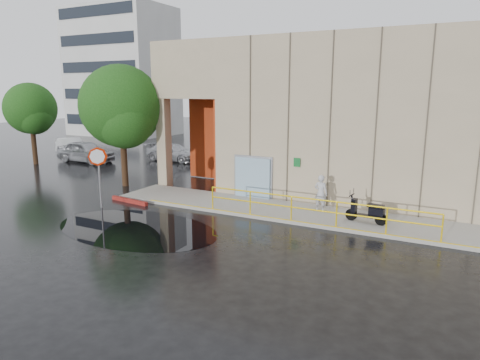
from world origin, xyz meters
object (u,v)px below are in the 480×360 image
at_px(tree_near, 122,110).
at_px(red_curb, 129,201).
at_px(scooter, 367,205).
at_px(stop_sign, 98,165).
at_px(car_a, 85,152).
at_px(tree_far, 31,111).
at_px(car_b, 71,148).
at_px(car_c, 173,152).
at_px(person, 321,193).

bearing_deg(tree_near, red_curb, -45.84).
relative_size(scooter, red_curb, 0.73).
height_order(stop_sign, car_a, stop_sign).
bearing_deg(car_a, tree_far, 133.46).
xyz_separation_m(red_curb, tree_far, (-13.78, 5.40, 3.88)).
bearing_deg(scooter, car_b, 170.23).
xyz_separation_m(car_a, tree_near, (8.57, -5.07, 3.56)).
height_order(car_b, tree_near, tree_near).
height_order(red_curb, car_a, car_a).
bearing_deg(car_c, scooter, -118.49).
distance_m(scooter, tree_far, 25.44).
relative_size(car_c, tree_far, 0.77).
bearing_deg(scooter, tree_near, -178.07).
bearing_deg(car_c, car_a, 124.59).
relative_size(person, car_a, 0.35).
distance_m(person, car_c, 17.21).
xyz_separation_m(person, car_c, (-14.61, 9.09, -0.31)).
distance_m(stop_sign, tree_near, 5.16).
relative_size(car_c, tree_near, 0.67).
xyz_separation_m(person, stop_sign, (-9.52, -3.66, 1.09)).
bearing_deg(car_a, tree_near, -119.93).
xyz_separation_m(car_b, car_c, (8.68, 2.23, -0.10)).
height_order(person, tree_far, tree_far).
height_order(scooter, red_curb, scooter).
xyz_separation_m(person, red_curb, (-9.01, -2.29, -0.89)).
bearing_deg(person, car_c, -24.63).
relative_size(car_b, car_c, 1.01).
distance_m(person, stop_sign, 10.26).
relative_size(car_a, tree_far, 0.80).
relative_size(scooter, car_c, 0.38).
height_order(car_a, tree_near, tree_near).
bearing_deg(scooter, red_curb, -165.37).
bearing_deg(stop_sign, car_a, 120.37).
height_order(person, scooter, person).
relative_size(car_a, tree_near, 0.70).
relative_size(red_curb, tree_near, 0.35).
bearing_deg(stop_sign, car_c, 92.71).
bearing_deg(red_curb, car_c, 116.23).
bearing_deg(tree_far, car_c, 36.14).
height_order(person, car_a, person).
bearing_deg(tree_far, car_a, 42.79).
distance_m(scooter, car_a, 23.24).
xyz_separation_m(red_curb, car_c, (-5.60, 11.37, 0.58)).
height_order(stop_sign, red_curb, stop_sign).
bearing_deg(stop_sign, scooter, -5.17).
bearing_deg(scooter, stop_sign, -159.22).
bearing_deg(car_a, car_b, 66.85).
xyz_separation_m(scooter, tree_near, (-13.82, 1.20, 3.47)).
bearing_deg(red_curb, person, 14.24).
relative_size(stop_sign, car_c, 0.63).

